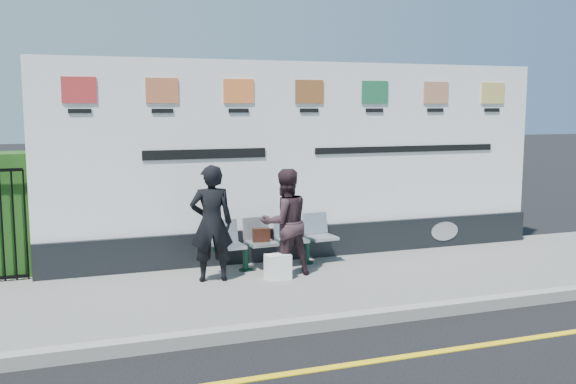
% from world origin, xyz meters
% --- Properties ---
extents(ground, '(80.00, 80.00, 0.00)m').
position_xyz_m(ground, '(0.00, 0.00, 0.00)').
color(ground, black).
extents(pavement, '(14.00, 3.00, 0.12)m').
position_xyz_m(pavement, '(0.00, 2.50, 0.06)').
color(pavement, slate).
rests_on(pavement, ground).
extents(kerb, '(14.00, 0.18, 0.14)m').
position_xyz_m(kerb, '(0.00, 1.00, 0.07)').
color(kerb, gray).
rests_on(kerb, ground).
extents(yellow_line, '(14.00, 0.10, 0.01)m').
position_xyz_m(yellow_line, '(0.00, 0.00, 0.00)').
color(yellow_line, yellow).
rests_on(yellow_line, ground).
extents(billboard, '(8.00, 0.30, 3.00)m').
position_xyz_m(billboard, '(0.50, 3.85, 1.42)').
color(billboard, black).
rests_on(billboard, pavement).
extents(bench, '(1.90, 0.66, 0.40)m').
position_xyz_m(bench, '(-0.16, 3.36, 0.32)').
color(bench, '#B2B7BB').
rests_on(bench, pavement).
extents(woman_left, '(0.62, 0.45, 1.57)m').
position_xyz_m(woman_left, '(-1.21, 2.96, 0.91)').
color(woman_left, black).
rests_on(woman_left, pavement).
extents(woman_right, '(0.79, 0.66, 1.49)m').
position_xyz_m(woman_right, '(-0.19, 2.90, 0.86)').
color(woman_right, '#311F25').
rests_on(woman_right, pavement).
extents(handbag_brown, '(0.26, 0.14, 0.19)m').
position_xyz_m(handbag_brown, '(-0.40, 3.34, 0.62)').
color(handbag_brown, black).
rests_on(handbag_brown, bench).
extents(carrier_bag_white, '(0.34, 0.20, 0.34)m').
position_xyz_m(carrier_bag_white, '(-0.35, 2.74, 0.29)').
color(carrier_bag_white, white).
rests_on(carrier_bag_white, pavement).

